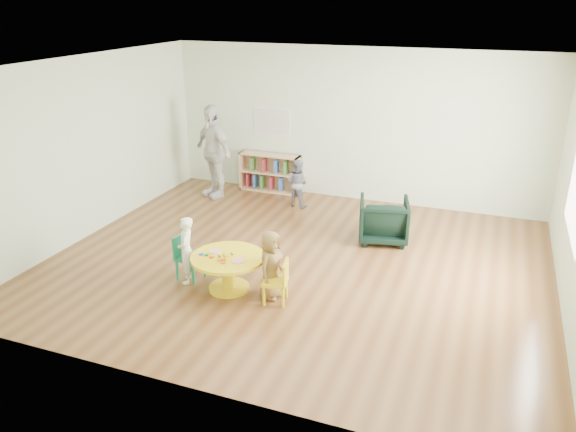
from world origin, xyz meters
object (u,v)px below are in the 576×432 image
object	(u,v)px
activity_table	(228,266)
toddler	(297,183)
child_left	(186,250)
child_right	(270,265)
kid_chair_right	(278,280)
armchair	(383,220)
adult_caretaker	(213,151)
bookshelf	(270,173)
kid_chair_left	(188,255)

from	to	relation	value
activity_table	toddler	distance (m)	3.30
child_left	child_right	distance (m)	1.21
kid_chair_right	armchair	bearing A→B (deg)	-30.46
child_right	adult_caretaker	bearing A→B (deg)	42.17
bookshelf	child_left	xyz separation A→B (m)	(0.42, -3.91, 0.10)
armchair	child_right	world-z (taller)	child_right
kid_chair_left	kid_chair_right	size ratio (longest dim) A/B	1.09
bookshelf	adult_caretaker	bearing A→B (deg)	-143.00
bookshelf	armchair	world-z (taller)	bookshelf
bookshelf	toddler	bearing A→B (deg)	-37.80
armchair	adult_caretaker	distance (m)	3.65
child_right	toddler	size ratio (longest dim) A/B	1.04
adult_caretaker	activity_table	bearing A→B (deg)	-30.59
child_left	armchair	bearing A→B (deg)	114.11
kid_chair_right	child_left	bearing A→B (deg)	75.71
kid_chair_left	child_right	world-z (taller)	child_right
activity_table	bookshelf	xyz separation A→B (m)	(-1.04, 3.92, 0.03)
toddler	adult_caretaker	size ratio (longest dim) A/B	0.50
kid_chair_left	child_left	world-z (taller)	child_left
activity_table	kid_chair_right	distance (m)	0.74
armchair	toddler	size ratio (longest dim) A/B	0.87
armchair	bookshelf	bearing A→B (deg)	-45.63
armchair	child_left	world-z (taller)	child_left
kid_chair_right	adult_caretaker	distance (m)	4.29
armchair	child_right	distance (m)	2.48
kid_chair_left	child_right	xyz separation A→B (m)	(1.26, -0.10, 0.12)
bookshelf	adult_caretaker	size ratio (longest dim) A/B	0.68
toddler	child_right	bearing A→B (deg)	117.56
child_left	kid_chair_left	bearing A→B (deg)	-176.07
bookshelf	toddler	world-z (taller)	toddler
activity_table	kid_chair_right	bearing A→B (deg)	-5.53
bookshelf	child_right	distance (m)	4.23
kid_chair_right	child_right	xyz separation A→B (m)	(-0.14, 0.09, 0.15)
child_left	child_right	world-z (taller)	child_left
bookshelf	kid_chair_left	bearing A→B (deg)	-84.49
child_left	toddler	size ratio (longest dim) A/B	1.06
activity_table	adult_caretaker	distance (m)	3.82
kid_chair_right	child_right	distance (m)	0.22
activity_table	armchair	bearing A→B (deg)	55.62
kid_chair_left	adult_caretaker	world-z (taller)	adult_caretaker
kid_chair_right	bookshelf	xyz separation A→B (m)	(-1.77, 3.99, 0.06)
child_right	adult_caretaker	world-z (taller)	adult_caretaker
activity_table	kid_chair_left	xyz separation A→B (m)	(-0.67, 0.11, -0.00)
child_right	toddler	bearing A→B (deg)	18.57
kid_chair_left	child_right	distance (m)	1.27
kid_chair_left	child_left	xyz separation A→B (m)	(0.05, -0.11, 0.13)
activity_table	bookshelf	bearing A→B (deg)	104.84
activity_table	kid_chair_left	distance (m)	0.68
bookshelf	adult_caretaker	distance (m)	1.21
kid_chair_left	toddler	size ratio (longest dim) A/B	0.71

